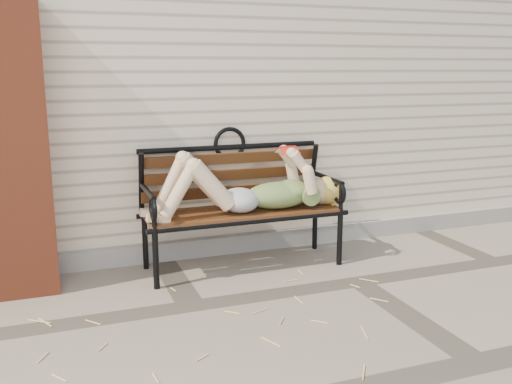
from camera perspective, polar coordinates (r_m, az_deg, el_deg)
name	(u,v)px	position (r m, az deg, el deg)	size (l,w,h in m)	color
ground	(358,282)	(4.28, 10.21, -8.81)	(80.00, 80.00, 0.00)	gray
house_wall	(231,70)	(6.75, -2.53, 12.09)	(8.00, 4.00, 3.00)	beige
foundation_strip	(303,236)	(5.07, 4.69, -4.39)	(8.00, 0.10, 0.15)	#9F9A8F
brick_pillar	(10,148)	(4.21, -23.37, 4.08)	(0.50, 0.50, 2.00)	#963B21
garden_bench	(239,190)	(4.45, -1.73, 0.25)	(1.65, 0.66, 1.07)	black
reading_woman	(246,188)	(4.33, -1.01, 0.38)	(1.56, 0.35, 0.49)	#0B434E
straw_scatter	(180,339)	(3.41, -7.63, -14.34)	(2.96, 1.80, 0.01)	#E6D070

